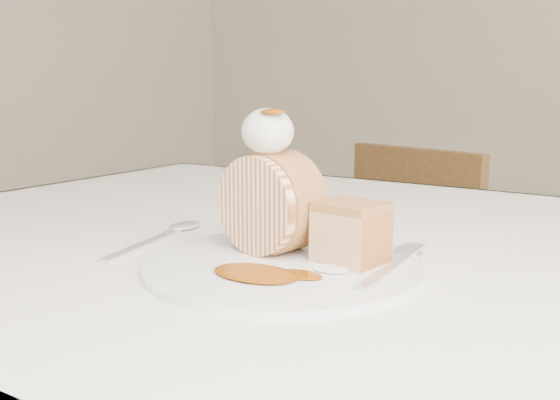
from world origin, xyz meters
The scene contains 10 objects.
table centered at (0.00, 0.20, 0.66)m, with size 1.40×0.90×0.75m.
chair_far centered at (-0.24, 1.08, 0.44)m, with size 0.45×0.45×0.78m.
plate centered at (-0.05, 0.06, 0.75)m, with size 0.28×0.28×0.01m, color white.
roulade_slice centered at (-0.09, 0.09, 0.81)m, with size 0.10×0.10×0.06m, color #FFE5B1.
cake_chunk centered at (0.00, 0.10, 0.78)m, with size 0.06×0.06×0.05m, color #AD7041.
whipped_cream centered at (-0.08, 0.09, 0.88)m, with size 0.05×0.05×0.05m, color white.
caramel_drizzle centered at (-0.07, 0.08, 0.91)m, with size 0.03×0.02×0.01m, color #7A3605.
caramel_pool centered at (-0.05, 0.01, 0.76)m, with size 0.09×0.06×0.00m, color #7A3605, non-canonical shape.
fork centered at (0.05, 0.08, 0.76)m, with size 0.02×0.16×0.00m, color silver.
spoon centered at (-0.23, 0.05, 0.75)m, with size 0.03×0.18×0.00m, color silver.
Camera 1 is at (0.27, -0.44, 0.93)m, focal length 40.00 mm.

